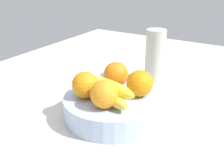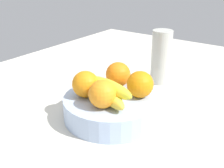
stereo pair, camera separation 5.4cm
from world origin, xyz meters
The scene contains 8 objects.
ground_plane centered at (0.00, 0.00, -1.50)cm, with size 180.00×140.00×3.00cm, color beige.
fruit_bowl centered at (-3.82, 1.49, 3.17)cm, with size 27.44×27.44×6.34cm, color #A8BFE4.
orange_front_left centered at (3.62, 4.61, 10.09)cm, with size 7.49×7.49×7.49cm, color orange.
orange_front_right centered at (-7.74, 7.71, 10.09)cm, with size 7.49×7.49×7.49cm, color orange.
orange_center centered at (-9.92, -0.43, 10.09)cm, with size 7.49×7.49×7.49cm, color orange.
orange_back_left centered at (1.03, -4.60, 10.09)cm, with size 7.49×7.49×7.49cm, color orange.
banana_bunch centered at (-6.63, 0.73, 9.44)cm, with size 11.30×17.46×6.20cm.
thermos_tumbler centered at (27.49, 2.29, 9.70)cm, with size 7.19×7.19×19.40cm, color beige.
Camera 1 is at (-64.34, -35.59, 41.18)cm, focal length 45.22 mm.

